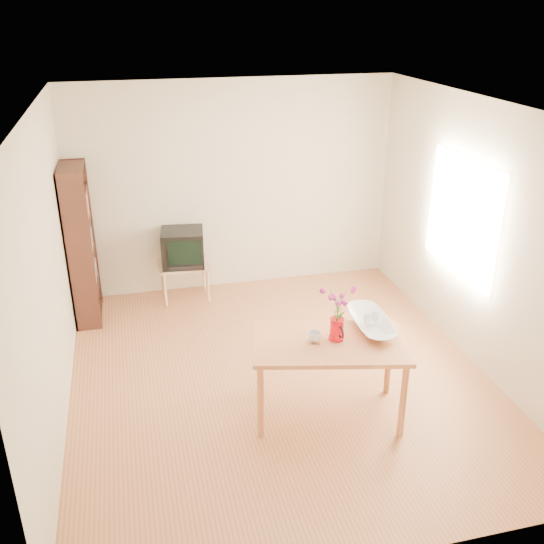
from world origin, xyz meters
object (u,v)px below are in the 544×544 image
object	(u,v)px
mug	(315,337)
bowl	(372,304)
table	(330,350)
pitcher	(337,330)
television	(183,247)

from	to	relation	value
mug	bowl	distance (m)	0.61
table	pitcher	xyz separation A→B (m)	(0.06, 0.03, 0.18)
table	bowl	bearing A→B (deg)	33.57
mug	table	bearing A→B (deg)	172.34
pitcher	mug	world-z (taller)	pitcher
pitcher	mug	xyz separation A→B (m)	(-0.19, 0.00, -0.05)
pitcher	television	size ratio (longest dim) A/B	0.38
table	television	bearing A→B (deg)	122.99
mug	television	size ratio (longest dim) A/B	0.21
pitcher	bowl	size ratio (longest dim) A/B	0.44
bowl	television	bearing A→B (deg)	119.29
television	bowl	bearing A→B (deg)	-53.87
pitcher	bowl	xyz separation A→B (m)	(0.37, 0.14, 0.13)
pitcher	bowl	bearing A→B (deg)	12.23
pitcher	television	xyz separation A→B (m)	(-1.03, 2.64, -0.16)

